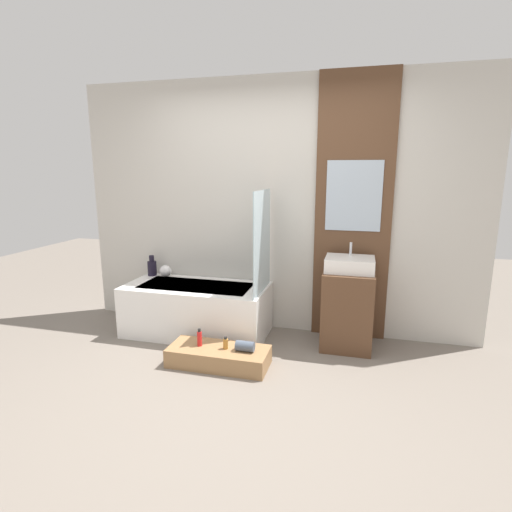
% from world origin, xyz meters
% --- Properties ---
extents(ground_plane, '(12.00, 12.00, 0.00)m').
position_xyz_m(ground_plane, '(0.00, 0.00, 0.00)').
color(ground_plane, slate).
extents(wall_tiled_back, '(4.20, 0.06, 2.60)m').
position_xyz_m(wall_tiled_back, '(0.00, 1.58, 1.30)').
color(wall_tiled_back, beige).
rests_on(wall_tiled_back, ground_plane).
extents(wall_wood_accent, '(0.74, 0.04, 2.60)m').
position_xyz_m(wall_wood_accent, '(0.81, 1.53, 1.31)').
color(wall_wood_accent, brown).
rests_on(wall_wood_accent, ground_plane).
extents(bathtub, '(1.47, 0.69, 0.52)m').
position_xyz_m(bathtub, '(-0.72, 1.18, 0.26)').
color(bathtub, white).
rests_on(bathtub, ground_plane).
extents(glass_shower_screen, '(0.01, 0.63, 0.98)m').
position_xyz_m(glass_shower_screen, '(-0.02, 1.17, 1.01)').
color(glass_shower_screen, silver).
rests_on(glass_shower_screen, bathtub).
extents(wooden_step_bench, '(0.88, 0.36, 0.16)m').
position_xyz_m(wooden_step_bench, '(-0.26, 0.57, 0.08)').
color(wooden_step_bench, '#997047').
rests_on(wooden_step_bench, ground_plane).
extents(vanity_cabinet, '(0.47, 0.49, 0.75)m').
position_xyz_m(vanity_cabinet, '(0.81, 1.27, 0.38)').
color(vanity_cabinet, brown).
rests_on(vanity_cabinet, ground_plane).
extents(sink, '(0.45, 0.35, 0.26)m').
position_xyz_m(sink, '(0.81, 1.27, 0.82)').
color(sink, white).
rests_on(sink, vanity_cabinet).
extents(vase_tall_dark, '(0.10, 0.10, 0.23)m').
position_xyz_m(vase_tall_dark, '(-1.36, 1.43, 0.62)').
color(vase_tall_dark, black).
rests_on(vase_tall_dark, bathtub).
extents(vase_round_light, '(0.13, 0.13, 0.13)m').
position_xyz_m(vase_round_light, '(-1.18, 1.41, 0.59)').
color(vase_round_light, white).
rests_on(vase_round_light, bathtub).
extents(bottle_soap_primary, '(0.04, 0.04, 0.16)m').
position_xyz_m(bottle_soap_primary, '(-0.44, 0.57, 0.23)').
color(bottle_soap_primary, red).
rests_on(bottle_soap_primary, wooden_step_bench).
extents(bottle_soap_secondary, '(0.04, 0.04, 0.11)m').
position_xyz_m(bottle_soap_secondary, '(-0.19, 0.57, 0.21)').
color(bottle_soap_secondary, '#B2752D').
rests_on(bottle_soap_secondary, wooden_step_bench).
extents(towel_roll, '(0.16, 0.09, 0.09)m').
position_xyz_m(towel_roll, '(-0.02, 0.57, 0.21)').
color(towel_roll, '#4C5666').
rests_on(towel_roll, wooden_step_bench).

